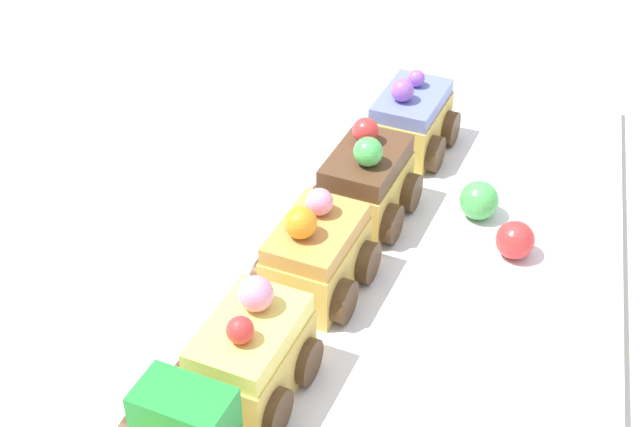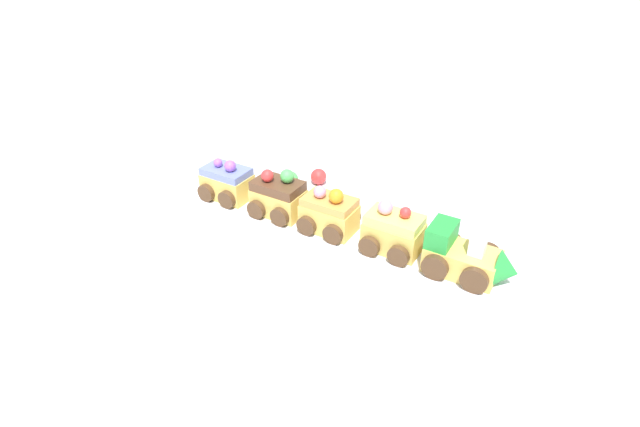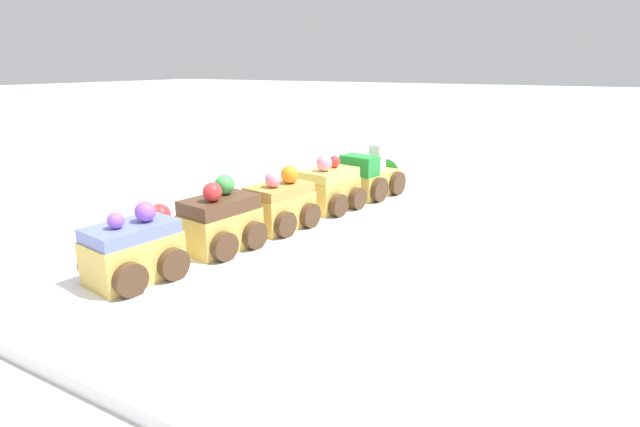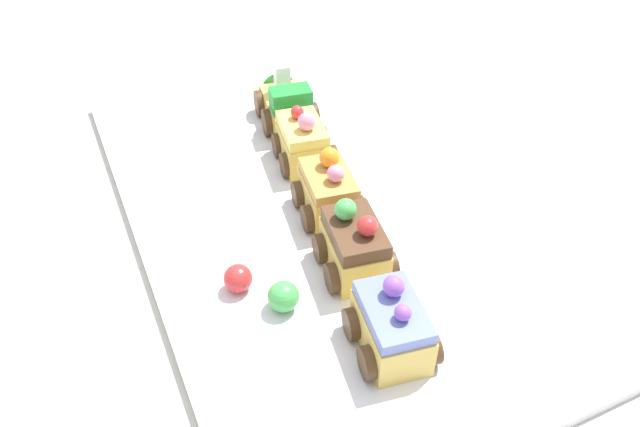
# 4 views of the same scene
# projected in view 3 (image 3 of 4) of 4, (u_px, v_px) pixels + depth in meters

# --- Properties ---
(ground_plane) EXTENTS (10.00, 10.00, 0.00)m
(ground_plane) POSITION_uv_depth(u_px,v_px,m) (297.00, 234.00, 0.62)
(ground_plane) COLOR beige
(display_board) EXTENTS (0.67, 0.44, 0.01)m
(display_board) POSITION_uv_depth(u_px,v_px,m) (297.00, 229.00, 0.62)
(display_board) COLOR white
(display_board) RESTS_ON ground_plane
(cake_train_locomotive) EXTENTS (0.12, 0.08, 0.07)m
(cake_train_locomotive) POSITION_uv_depth(u_px,v_px,m) (373.00, 178.00, 0.76)
(cake_train_locomotive) COLOR #E0BC56
(cake_train_locomotive) RESTS_ON display_board
(cake_car_lemon) EXTENTS (0.09, 0.08, 0.08)m
(cake_car_lemon) POSITION_uv_depth(u_px,v_px,m) (331.00, 189.00, 0.68)
(cake_car_lemon) COLOR #E0BC56
(cake_car_lemon) RESTS_ON display_board
(cake_car_caramel) EXTENTS (0.09, 0.08, 0.08)m
(cake_car_caramel) POSITION_uv_depth(u_px,v_px,m) (280.00, 206.00, 0.60)
(cake_car_caramel) COLOR #E0BC56
(cake_car_caramel) RESTS_ON display_board
(cake_car_chocolate) EXTENTS (0.09, 0.08, 0.08)m
(cake_car_chocolate) POSITION_uv_depth(u_px,v_px,m) (220.00, 223.00, 0.53)
(cake_car_chocolate) COLOR #E0BC56
(cake_car_chocolate) RESTS_ON display_board
(cake_car_blueberry) EXTENTS (0.09, 0.08, 0.07)m
(cake_car_blueberry) POSITION_uv_depth(u_px,v_px,m) (133.00, 252.00, 0.46)
(cake_car_blueberry) COLOR #E0BC56
(cake_car_blueberry) RESTS_ON display_board
(gumball_green) EXTENTS (0.03, 0.03, 0.03)m
(gumball_green) POSITION_uv_depth(u_px,v_px,m) (151.00, 228.00, 0.56)
(gumball_green) COLOR #4CBC56
(gumball_green) RESTS_ON display_board
(gumball_red) EXTENTS (0.03, 0.03, 0.03)m
(gumball_red) POSITION_uv_depth(u_px,v_px,m) (160.00, 215.00, 0.61)
(gumball_red) COLOR red
(gumball_red) RESTS_ON display_board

